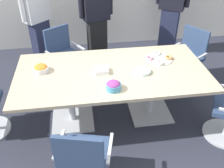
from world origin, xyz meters
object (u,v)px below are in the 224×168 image
office_chair_1 (65,59)px  donut_platter (159,58)px  napkin_pile (102,70)px  plate_stack (143,71)px  person_standing_1 (96,15)px  person_standing_0 (37,16)px  person_standing_2 (172,4)px  conference_table (112,79)px  office_chair_3 (84,162)px  office_chair_0 (186,60)px  snack_bowl_chips_orange (41,68)px  snack_bowl_candy_mix (113,86)px

office_chair_1 → donut_platter: office_chair_1 is taller
napkin_pile → plate_stack: bearing=-8.5°
person_standing_1 → plate_stack: size_ratio=8.73×
office_chair_1 → napkin_pile: (0.51, -1.04, 0.37)m
person_standing_0 → person_standing_2: (2.41, 0.02, 0.11)m
conference_table → person_standing_2: 2.23m
napkin_pile → office_chair_3: bearing=-105.6°
plate_stack → donut_platter: bearing=44.4°
office_chair_0 → person_standing_0: (-2.38, 1.02, 0.48)m
person_standing_0 → snack_bowl_chips_orange: (0.18, -1.61, -0.10)m
snack_bowl_candy_mix → snack_bowl_chips_orange: bearing=149.0°
office_chair_0 → donut_platter: (-0.65, -0.50, 0.36)m
person_standing_0 → plate_stack: (1.43, -1.81, -0.12)m
person_standing_1 → snack_bowl_candy_mix: 1.96m
office_chair_3 → donut_platter: bearing=63.3°
office_chair_3 → snack_bowl_chips_orange: 1.32m
office_chair_1 → person_standing_1: (0.59, 0.55, 0.51)m
person_standing_1 → napkin_pile: person_standing_1 is taller
conference_table → person_standing_2: size_ratio=1.27×
person_standing_2 → donut_platter: (-0.69, -1.54, -0.23)m
napkin_pile → conference_table: bearing=6.5°
person_standing_2 → donut_platter: bearing=97.4°
conference_table → person_standing_1: size_ratio=1.37×
person_standing_2 → office_chair_3: bearing=89.2°
office_chair_0 → office_chair_3: bearing=102.1°
office_chair_1 → office_chair_3: (0.21, -2.09, 0.00)m
office_chair_3 → napkin_pile: bearing=88.4°
person_standing_2 → donut_platter: size_ratio=5.17×
snack_bowl_chips_orange → plate_stack: snack_bowl_chips_orange is taller
office_chair_1 → plate_stack: size_ratio=4.52×
donut_platter → conference_table: bearing=-163.3°
office_chair_3 → conference_table: bearing=82.4°
office_chair_0 → office_chair_3: same height
conference_table → napkin_pile: bearing=-173.5°
person_standing_0 → office_chair_0: bearing=112.2°
office_chair_3 → donut_platter: office_chair_3 is taller
person_standing_1 → donut_platter: person_standing_1 is taller
office_chair_3 → snack_bowl_candy_mix: 0.88m
office_chair_1 → napkin_pile: office_chair_1 is taller
plate_stack → person_standing_2: bearing=61.7°
person_standing_2 → snack_bowl_candy_mix: (-1.39, -2.13, -0.19)m
snack_bowl_chips_orange → office_chair_0: bearing=15.0°
office_chair_0 → person_standing_2: bearing=-35.5°
person_standing_0 → snack_bowl_chips_orange: person_standing_0 is taller
conference_table → plate_stack: plate_stack is taller
conference_table → donut_platter: (0.67, 0.20, 0.14)m
conference_table → person_standing_0: 2.04m
donut_platter → office_chair_1: bearing=147.8°
person_standing_0 → donut_platter: 2.31m
office_chair_3 → office_chair_0: bearing=59.5°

